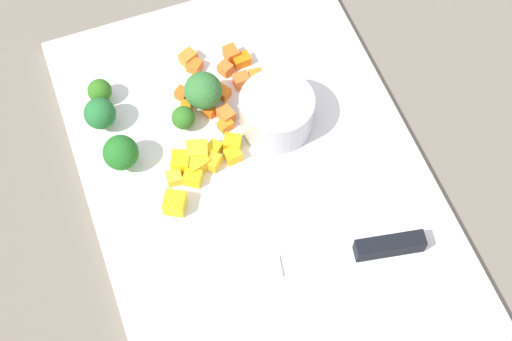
# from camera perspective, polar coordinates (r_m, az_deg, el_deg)

# --- Properties ---
(ground_plane) EXTENTS (4.00, 4.00, 0.00)m
(ground_plane) POSITION_cam_1_polar(r_m,az_deg,el_deg) (0.79, 0.00, -0.75)
(ground_plane) COLOR #706759
(cutting_board) EXTENTS (0.49, 0.35, 0.01)m
(cutting_board) POSITION_cam_1_polar(r_m,az_deg,el_deg) (0.78, 0.00, -0.55)
(cutting_board) COLOR white
(cutting_board) RESTS_ON ground_plane
(prep_bowl) EXTENTS (0.08, 0.08, 0.04)m
(prep_bowl) POSITION_cam_1_polar(r_m,az_deg,el_deg) (0.79, 1.57, 4.50)
(prep_bowl) COLOR #BBBCBF
(prep_bowl) RESTS_ON cutting_board
(chef_knife) EXTENTS (0.07, 0.29, 0.02)m
(chef_knife) POSITION_cam_1_polar(r_m,az_deg,el_deg) (0.74, 6.03, -6.47)
(chef_knife) COLOR silver
(chef_knife) RESTS_ON cutting_board
(carrot_dice_0) EXTENTS (0.01, 0.01, 0.01)m
(carrot_dice_0) POSITION_cam_1_polar(r_m,az_deg,el_deg) (0.82, -5.37, 4.91)
(carrot_dice_0) COLOR orange
(carrot_dice_0) RESTS_ON cutting_board
(carrot_dice_1) EXTENTS (0.02, 0.02, 0.01)m
(carrot_dice_1) POSITION_cam_1_polar(r_m,az_deg,el_deg) (0.82, -2.67, 5.94)
(carrot_dice_1) COLOR orange
(carrot_dice_1) RESTS_ON cutting_board
(carrot_dice_2) EXTENTS (0.02, 0.01, 0.01)m
(carrot_dice_2) POSITION_cam_1_polar(r_m,az_deg,el_deg) (0.81, -3.58, 4.53)
(carrot_dice_2) COLOR orange
(carrot_dice_2) RESTS_ON cutting_board
(carrot_dice_3) EXTENTS (0.02, 0.02, 0.02)m
(carrot_dice_3) POSITION_cam_1_polar(r_m,az_deg,el_deg) (0.85, -1.90, 8.86)
(carrot_dice_3) COLOR orange
(carrot_dice_3) RESTS_ON cutting_board
(carrot_dice_4) EXTENTS (0.02, 0.02, 0.01)m
(carrot_dice_4) POSITION_cam_1_polar(r_m,az_deg,el_deg) (0.81, -2.29, 4.27)
(carrot_dice_4) COLOR orange
(carrot_dice_4) RESTS_ON cutting_board
(carrot_dice_5) EXTENTS (0.02, 0.02, 0.01)m
(carrot_dice_5) POSITION_cam_1_polar(r_m,az_deg,el_deg) (0.85, -1.11, 8.43)
(carrot_dice_5) COLOR orange
(carrot_dice_5) RESTS_ON cutting_board
(carrot_dice_6) EXTENTS (0.02, 0.02, 0.01)m
(carrot_dice_6) POSITION_cam_1_polar(r_m,az_deg,el_deg) (0.82, -4.12, 5.30)
(carrot_dice_6) COLOR orange
(carrot_dice_6) RESTS_ON cutting_board
(carrot_dice_7) EXTENTS (0.02, 0.02, 0.01)m
(carrot_dice_7) POSITION_cam_1_polar(r_m,az_deg,el_deg) (0.80, -2.35, 3.50)
(carrot_dice_7) COLOR orange
(carrot_dice_7) RESTS_ON cutting_board
(carrot_dice_8) EXTENTS (0.02, 0.02, 0.01)m
(carrot_dice_8) POSITION_cam_1_polar(r_m,az_deg,el_deg) (0.85, -5.20, 8.56)
(carrot_dice_8) COLOR orange
(carrot_dice_8) RESTS_ON cutting_board
(carrot_dice_9) EXTENTS (0.01, 0.02, 0.02)m
(carrot_dice_9) POSITION_cam_1_polar(r_m,az_deg,el_deg) (0.83, -1.12, 6.89)
(carrot_dice_9) COLOR orange
(carrot_dice_9) RESTS_ON cutting_board
(carrot_dice_10) EXTENTS (0.01, 0.02, 0.01)m
(carrot_dice_10) POSITION_cam_1_polar(r_m,az_deg,el_deg) (0.83, -0.01, 7.18)
(carrot_dice_10) COLOR orange
(carrot_dice_10) RESTS_ON cutting_board
(carrot_dice_11) EXTENTS (0.02, 0.02, 0.01)m
(carrot_dice_11) POSITION_cam_1_polar(r_m,az_deg,el_deg) (0.84, -2.36, 7.78)
(carrot_dice_11) COLOR orange
(carrot_dice_11) RESTS_ON cutting_board
(carrot_dice_12) EXTENTS (0.02, 0.02, 0.01)m
(carrot_dice_12) POSITION_cam_1_polar(r_m,az_deg,el_deg) (0.85, -4.72, 7.96)
(carrot_dice_12) COLOR orange
(carrot_dice_12) RESTS_ON cutting_board
(carrot_dice_13) EXTENTS (0.02, 0.02, 0.01)m
(carrot_dice_13) POSITION_cam_1_polar(r_m,az_deg,el_deg) (0.83, -5.66, 5.85)
(carrot_dice_13) COLOR orange
(carrot_dice_13) RESTS_ON cutting_board
(pepper_dice_0) EXTENTS (0.02, 0.02, 0.02)m
(pepper_dice_0) POSITION_cam_1_polar(r_m,az_deg,el_deg) (0.78, -3.29, 0.66)
(pepper_dice_0) COLOR yellow
(pepper_dice_0) RESTS_ON cutting_board
(pepper_dice_1) EXTENTS (0.03, 0.02, 0.02)m
(pepper_dice_1) POSITION_cam_1_polar(r_m,az_deg,el_deg) (0.78, -5.77, 0.64)
(pepper_dice_1) COLOR yellow
(pepper_dice_1) RESTS_ON cutting_board
(pepper_dice_2) EXTENTS (0.02, 0.02, 0.02)m
(pepper_dice_2) POSITION_cam_1_polar(r_m,az_deg,el_deg) (0.79, -1.80, 2.10)
(pepper_dice_2) COLOR yellow
(pepper_dice_2) RESTS_ON cutting_board
(pepper_dice_3) EXTENTS (0.02, 0.02, 0.01)m
(pepper_dice_3) POSITION_cam_1_polar(r_m,az_deg,el_deg) (0.77, -4.85, -0.57)
(pepper_dice_3) COLOR yellow
(pepper_dice_3) RESTS_ON cutting_board
(pepper_dice_4) EXTENTS (0.02, 0.03, 0.02)m
(pepper_dice_4) POSITION_cam_1_polar(r_m,az_deg,el_deg) (0.78, -4.50, 0.55)
(pepper_dice_4) COLOR yellow
(pepper_dice_4) RESTS_ON cutting_board
(pepper_dice_5) EXTENTS (0.02, 0.02, 0.01)m
(pepper_dice_5) POSITION_cam_1_polar(r_m,az_deg,el_deg) (0.77, -6.26, -0.57)
(pepper_dice_5) COLOR yellow
(pepper_dice_5) RESTS_ON cutting_board
(pepper_dice_6) EXTENTS (0.02, 0.02, 0.01)m
(pepper_dice_6) POSITION_cam_1_polar(r_m,az_deg,el_deg) (0.79, -3.26, 1.61)
(pepper_dice_6) COLOR yellow
(pepper_dice_6) RESTS_ON cutting_board
(pepper_dice_7) EXTENTS (0.02, 0.02, 0.01)m
(pepper_dice_7) POSITION_cam_1_polar(r_m,az_deg,el_deg) (0.78, -1.78, 1.15)
(pepper_dice_7) COLOR yellow
(pepper_dice_7) RESTS_ON cutting_board
(pepper_dice_8) EXTENTS (0.03, 0.03, 0.02)m
(pepper_dice_8) POSITION_cam_1_polar(r_m,az_deg,el_deg) (0.78, -4.50, 1.43)
(pepper_dice_8) COLOR yellow
(pepper_dice_8) RESTS_ON cutting_board
(pepper_dice_9) EXTENTS (0.03, 0.03, 0.02)m
(pepper_dice_9) POSITION_cam_1_polar(r_m,az_deg,el_deg) (0.76, -6.22, -2.50)
(pepper_dice_9) COLOR yellow
(pepper_dice_9) RESTS_ON cutting_board
(broccoli_floret_0) EXTENTS (0.04, 0.04, 0.04)m
(broccoli_floret_0) POSITION_cam_1_polar(r_m,az_deg,el_deg) (0.77, -10.28, 1.32)
(broccoli_floret_0) COLOR #88AB5A
(broccoli_floret_0) RESTS_ON cutting_board
(broccoli_floret_1) EXTENTS (0.03, 0.03, 0.03)m
(broccoli_floret_1) POSITION_cam_1_polar(r_m,az_deg,el_deg) (0.80, -5.57, 4.01)
(broccoli_floret_1) COLOR #92AC5F
(broccoli_floret_1) RESTS_ON cutting_board
(broccoli_floret_2) EXTENTS (0.03, 0.03, 0.03)m
(broccoli_floret_2) POSITION_cam_1_polar(r_m,az_deg,el_deg) (0.83, -11.84, 5.94)
(broccoli_floret_2) COLOR #93B062
(broccoli_floret_2) RESTS_ON cutting_board
(broccoli_floret_3) EXTENTS (0.03, 0.03, 0.04)m
(broccoli_floret_3) POSITION_cam_1_polar(r_m,az_deg,el_deg) (0.80, -11.82, 4.26)
(broccoli_floret_3) COLOR #94AE5D
(broccoli_floret_3) RESTS_ON cutting_board
(broccoli_floret_4) EXTENTS (0.04, 0.04, 0.05)m
(broccoli_floret_4) POSITION_cam_1_polar(r_m,az_deg,el_deg) (0.80, -4.06, 6.08)
(broccoli_floret_4) COLOR #8ABA5B
(broccoli_floret_4) RESTS_ON cutting_board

